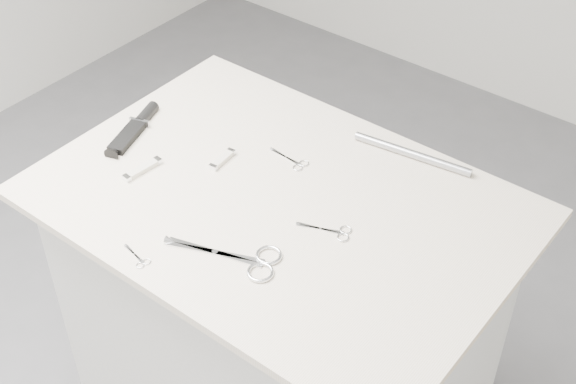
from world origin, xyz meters
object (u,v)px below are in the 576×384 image
Objects in this scene: embroidery_scissors_b at (294,162)px; plinth at (280,342)px; large_shears at (247,260)px; pocket_knife_a at (143,169)px; metal_rail at (412,154)px; sheathed_knife at (136,127)px; pocket_knife_b at (222,160)px; embroidery_scissors_a at (333,231)px; tiny_scissors at (138,258)px.

plinth is at bearing -62.24° from embroidery_scissors_b.
plinth is at bearing 90.13° from large_shears.
metal_rail is (0.44, 0.41, 0.00)m from pocket_knife_a.
metal_rail reaches higher than pocket_knife_a.
metal_rail reaches higher than large_shears.
sheathed_knife is at bearing -178.78° from plinth.
pocket_knife_a is at bearing 134.39° from pocket_knife_b.
pocket_knife_b reaches higher than embroidery_scissors_b.
embroidery_scissors_a reaches higher than plinth.
sheathed_knife is at bearing 140.97° from large_shears.
large_shears is 0.19m from embroidery_scissors_a.
embroidery_scissors_b is at bearing 126.30° from embroidery_scissors_a.
plinth is 3.89× the size of large_shears.
plinth is 0.51m from large_shears.
embroidery_scissors_a is at bearing -101.00° from pocket_knife_b.
plinth is 0.49m from embroidery_scissors_a.
metal_rail is at bearing 64.00° from plinth.
large_shears is 0.51m from sheathed_knife.
sheathed_knife is (-0.42, -0.01, 0.48)m from plinth.
tiny_scissors is at bearing -151.56° from embroidery_scissors_a.
embroidery_scissors_a is at bearing 43.75° from large_shears.
large_shears is 0.32m from embroidery_scissors_b.
pocket_knife_a is (-0.24, -0.23, 0.00)m from embroidery_scissors_b.
pocket_knife_b is at bearing -100.35° from sheathed_knife.
pocket_knife_b is (-0.13, -0.10, 0.00)m from embroidery_scissors_b.
pocket_knife_b reaches higher than large_shears.
pocket_knife_b is (0.11, 0.13, -0.00)m from pocket_knife_a.
large_shears is 0.48m from metal_rail.
tiny_scissors is (-0.10, -0.30, 0.47)m from plinth.
plinth is 0.58m from metal_rail.
embroidery_scissors_b is 1.35× the size of tiny_scissors.
large_shears is at bearing -64.64° from embroidery_scissors_b.
metal_rail is at bearing 60.80° from large_shears.
pocket_knife_a reaches higher than embroidery_scissors_a.
tiny_scissors is 0.39× the size of sheathed_knife.
embroidery_scissors_b is (-0.05, 0.12, 0.47)m from plinth.
pocket_knife_b is (-0.07, 0.33, 0.00)m from tiny_scissors.
embroidery_scissors_a is at bearing -89.22° from metal_rail.
plinth is at bearing 82.59° from tiny_scissors.
plinth is at bearing -63.71° from pocket_knife_a.
plinth is 9.12× the size of pocket_knife_a.
plinth is 11.57× the size of pocket_knife_b.
pocket_knife_a is at bearing -159.49° from plinth.
metal_rail is (0.08, 0.47, 0.01)m from large_shears.
metal_rail is at bearing 78.95° from tiny_scissors.
tiny_scissors is 0.65m from metal_rail.
embroidery_scissors_a is at bearing -108.32° from sheathed_knife.
tiny_scissors is 0.27× the size of metal_rail.
pocket_knife_a reaches higher than tiny_scissors.
pocket_knife_b is at bearing -34.79° from pocket_knife_a.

